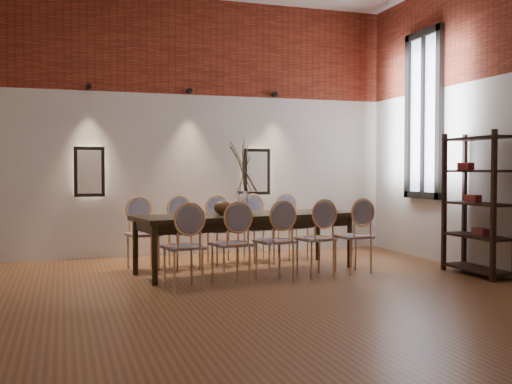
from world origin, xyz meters
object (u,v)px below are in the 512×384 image
object	(u,v)px
book	(232,213)
chair_far_c	(223,230)
chair_near_a	(183,247)
chair_near_e	(353,236)
chair_near_d	(315,239)
vase	(243,203)
bowl	(223,208)
chair_far_e	(293,227)
chair_far_d	(259,228)
chair_near_b	(231,244)
chair_near_c	(275,241)
dining_table	(247,242)
shelving_rack	(478,204)
chair_far_b	(184,232)
chair_far_a	(143,234)

from	to	relation	value
book	chair_far_c	bearing A→B (deg)	84.12
chair_near_a	chair_near_e	world-z (taller)	same
chair_near_d	book	size ratio (longest dim) A/B	3.62
chair_near_a	vase	size ratio (longest dim) A/B	3.13
chair_far_c	bowl	size ratio (longest dim) A/B	3.92
chair_far_c	chair_far_e	distance (m)	1.16
chair_far_d	chair_near_d	bearing A→B (deg)	90.00
chair_near_e	chair_far_d	xyz separation A→B (m)	(-0.83, 1.38, 0.00)
chair_near_b	chair_near_c	xyz separation A→B (m)	(0.57, 0.10, 0.00)
chair_near_c	chair_far_e	xyz separation A→B (m)	(0.90, 1.67, 0.00)
chair_far_c	book	bearing A→B (deg)	74.41
chair_far_e	book	bearing A→B (deg)	28.21
dining_table	chair_near_c	distance (m)	0.75
chair_far_e	shelving_rack	size ratio (longest dim) A/B	0.52
vase	book	distance (m)	0.21
chair_far_b	book	size ratio (longest dim) A/B	3.62
chair_far_e	book	distance (m)	1.58
chair_near_c	chair_far_a	world-z (taller)	same
chair_far_b	chair_far_d	distance (m)	1.16
chair_near_a	chair_far_a	distance (m)	1.50
bowl	book	bearing A→B (deg)	32.00
chair_far_a	chair_far_d	size ratio (longest dim) A/B	1.00
chair_near_b	dining_table	bearing A→B (deg)	52.10
book	chair_far_b	bearing A→B (deg)	126.90
chair_near_e	chair_far_a	world-z (taller)	same
dining_table	chair_far_b	xyz separation A→B (m)	(-0.70, 0.64, 0.09)
bowl	book	distance (m)	0.18
chair_far_b	chair_far_d	bearing A→B (deg)	180.00
book	dining_table	bearing A→B (deg)	5.97
chair_near_e	bowl	bearing A→B (deg)	155.40
chair_near_c	chair_far_a	size ratio (longest dim) A/B	1.00
chair_far_e	vase	size ratio (longest dim) A/B	3.13
bowl	chair_near_b	bearing A→B (deg)	-97.97
bowl	dining_table	bearing A→B (deg)	17.63
chair_far_c	chair_far_a	bearing A→B (deg)	-0.00
dining_table	chair_near_c	world-z (taller)	chair_near_c
chair_near_d	chair_far_a	size ratio (longest dim) A/B	1.00
chair_near_b	chair_near_c	bearing A→B (deg)	0.00
chair_far_d	bowl	bearing A→B (deg)	40.27
book	chair_near_e	bearing A→B (deg)	-19.35
chair_near_b	shelving_rack	distance (m)	3.17
chair_near_a	chair_far_c	size ratio (longest dim) A/B	1.00
chair_near_d	chair_far_a	distance (m)	2.30
chair_near_e	vase	xyz separation A→B (m)	(-1.32, 0.53, 0.43)
chair_near_b	chair_far_a	bearing A→B (deg)	111.27
chair_near_d	chair_far_d	bearing A→B (deg)	90.00
chair_near_b	chair_far_d	size ratio (longest dim) A/B	1.00
chair_near_b	book	distance (m)	0.90
chair_far_b	vase	world-z (taller)	vase
chair_near_e	chair_far_c	bearing A→B (deg)	127.90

